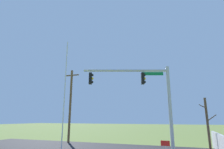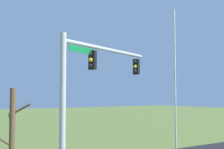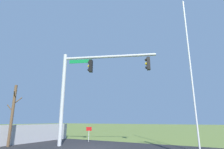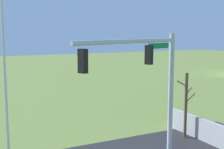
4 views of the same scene
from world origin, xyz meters
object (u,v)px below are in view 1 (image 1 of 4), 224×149
(signal_mast, at_px, (146,91))
(utility_pole, at_px, (70,103))
(open_sign, at_px, (165,146))
(flagpole, at_px, (65,92))
(bare_tree, at_px, (208,123))

(signal_mast, distance_m, utility_pole, 10.12)
(signal_mast, distance_m, open_sign, 4.88)
(flagpole, relative_size, bare_tree, 2.27)
(open_sign, bearing_deg, flagpole, 170.87)
(signal_mast, height_order, open_sign, signal_mast)
(utility_pole, height_order, bare_tree, utility_pole)
(signal_mast, distance_m, flagpole, 7.30)
(signal_mast, bearing_deg, open_sign, -59.19)
(signal_mast, xyz_separation_m, flagpole, (-7.21, -1.09, 0.08))
(signal_mast, relative_size, flagpole, 0.70)
(open_sign, bearing_deg, bare_tree, 58.89)
(signal_mast, distance_m, bare_tree, 5.91)
(flagpole, height_order, open_sign, flagpole)
(utility_pole, distance_m, open_sign, 12.94)
(bare_tree, distance_m, open_sign, 6.15)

